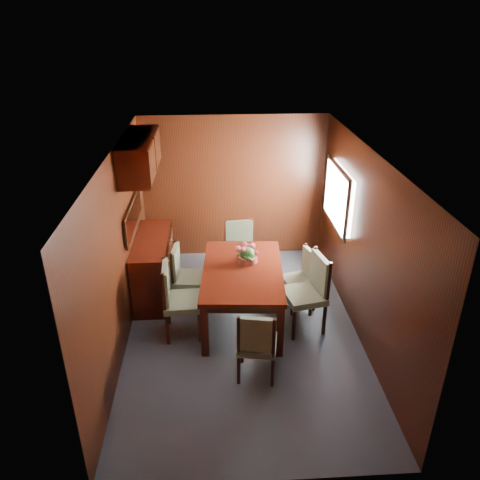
{
  "coord_description": "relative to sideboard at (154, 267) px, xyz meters",
  "views": [
    {
      "loc": [
        -0.35,
        -5.07,
        3.82
      ],
      "look_at": [
        0.0,
        0.59,
        1.05
      ],
      "focal_mm": 35.0,
      "sensor_mm": 36.0,
      "label": 1
    }
  ],
  "objects": [
    {
      "name": "ground",
      "position": [
        1.25,
        -1.0,
        -0.45
      ],
      "size": [
        4.5,
        4.5,
        0.0
      ],
      "primitive_type": "plane",
      "color": "#3A434F",
      "rests_on": "ground"
    },
    {
      "name": "chair_right_far",
      "position": [
        2.14,
        -0.46,
        0.04
      ],
      "size": [
        0.5,
        0.52,
        0.88
      ],
      "rotation": [
        0.0,
        0.0,
        1.86
      ],
      "color": "black",
      "rests_on": "ground"
    },
    {
      "name": "chair_right_near",
      "position": [
        2.13,
        -0.96,
        0.15
      ],
      "size": [
        0.58,
        0.6,
        1.07
      ],
      "rotation": [
        0.0,
        0.0,
        1.78
      ],
      "color": "black",
      "rests_on": "ground"
    },
    {
      "name": "chair_foot",
      "position": [
        1.3,
        0.34,
        0.09
      ],
      "size": [
        0.51,
        0.49,
        0.98
      ],
      "rotation": [
        0.0,
        0.0,
        3.24
      ],
      "color": "black",
      "rests_on": "ground"
    },
    {
      "name": "chair_head",
      "position": [
        1.34,
        -1.92,
        0.06
      ],
      "size": [
        0.5,
        0.49,
        0.92
      ],
      "rotation": [
        0.0,
        0.0,
        -0.17
      ],
      "color": "black",
      "rests_on": "ground"
    },
    {
      "name": "sideboard",
      "position": [
        0.0,
        0.0,
        0.0
      ],
      "size": [
        0.48,
        1.4,
        0.9
      ],
      "primitive_type": "cube",
      "color": "black",
      "rests_on": "ground"
    },
    {
      "name": "room_shell",
      "position": [
        1.15,
        -0.67,
        1.18
      ],
      "size": [
        3.06,
        4.52,
        2.41
      ],
      "color": "black",
      "rests_on": "ground"
    },
    {
      "name": "chair_left_near",
      "position": [
        0.4,
        -1.01,
        0.12
      ],
      "size": [
        0.49,
        0.51,
        1.04
      ],
      "rotation": [
        0.0,
        0.0,
        -1.52
      ],
      "color": "black",
      "rests_on": "ground"
    },
    {
      "name": "dining_table",
      "position": [
        1.26,
        -0.73,
        0.22
      ],
      "size": [
        1.16,
        1.74,
        0.78
      ],
      "rotation": [
        0.0,
        0.0,
        -0.07
      ],
      "color": "black",
      "rests_on": "ground"
    },
    {
      "name": "chair_left_far",
      "position": [
        0.46,
        -0.35,
        0.07
      ],
      "size": [
        0.47,
        0.49,
        0.94
      ],
      "rotation": [
        0.0,
        0.0,
        -1.67
      ],
      "color": "black",
      "rests_on": "ground"
    },
    {
      "name": "flower_centerpiece",
      "position": [
        1.35,
        -0.53,
        0.47
      ],
      "size": [
        0.29,
        0.29,
        0.29
      ],
      "color": "#A54432",
      "rests_on": "dining_table"
    }
  ]
}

